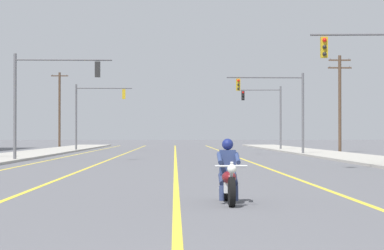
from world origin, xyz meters
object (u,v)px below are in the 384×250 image
(motorcycle_with_rider, at_px, (228,177))
(traffic_signal_mid_right, at_px, (280,100))
(traffic_signal_far_right, at_px, (268,108))
(utility_pole_left_far, at_px, (60,108))
(traffic_signal_near_right, at_px, (376,76))
(traffic_signal_near_left, at_px, (44,89))
(traffic_signal_mid_left, at_px, (93,107))
(utility_pole_right_far, at_px, (340,100))

(motorcycle_with_rider, bearing_deg, traffic_signal_mid_right, 80.06)
(traffic_signal_far_right, height_order, utility_pole_left_far, utility_pole_left_far)
(motorcycle_with_rider, height_order, traffic_signal_near_right, traffic_signal_near_right)
(traffic_signal_near_left, height_order, traffic_signal_mid_left, same)
(traffic_signal_mid_left, bearing_deg, utility_pole_right_far, -16.80)
(traffic_signal_mid_left, bearing_deg, traffic_signal_mid_right, -39.93)
(traffic_signal_mid_right, bearing_deg, utility_pole_right_far, 47.49)
(traffic_signal_mid_right, xyz_separation_m, traffic_signal_far_right, (1.02, 15.37, -0.09))
(traffic_signal_far_right, bearing_deg, traffic_signal_mid_left, -172.09)
(traffic_signal_mid_left, bearing_deg, motorcycle_with_rider, -80.29)
(motorcycle_with_rider, relative_size, utility_pole_right_far, 0.27)
(traffic_signal_near_left, relative_size, traffic_signal_mid_left, 1.00)
(traffic_signal_far_right, relative_size, utility_pole_left_far, 0.71)
(motorcycle_with_rider, xyz_separation_m, utility_pole_left_far, (-14.59, 68.80, 3.98))
(motorcycle_with_rider, relative_size, traffic_signal_mid_right, 0.35)
(motorcycle_with_rider, xyz_separation_m, traffic_signal_near_right, (7.44, 14.70, 3.46))
(motorcycle_with_rider, relative_size, traffic_signal_near_right, 0.35)
(motorcycle_with_rider, distance_m, utility_pole_right_far, 47.07)
(motorcycle_with_rider, bearing_deg, traffic_signal_far_right, 81.79)
(traffic_signal_near_right, bearing_deg, traffic_signal_mid_left, 113.77)
(traffic_signal_mid_right, bearing_deg, traffic_signal_near_right, -88.38)
(traffic_signal_near_left, distance_m, traffic_signal_mid_right, 20.13)
(motorcycle_with_rider, relative_size, traffic_signal_near_left, 0.35)
(traffic_signal_mid_right, relative_size, traffic_signal_far_right, 1.00)
(motorcycle_with_rider, xyz_separation_m, traffic_signal_near_left, (-8.74, 25.77, 3.56))
(traffic_signal_far_right, distance_m, utility_pole_right_far, 10.14)
(traffic_signal_mid_left, height_order, traffic_signal_far_right, same)
(traffic_signal_near_left, relative_size, utility_pole_left_far, 0.71)
(traffic_signal_near_right, xyz_separation_m, utility_pole_right_far, (5.32, 30.44, 0.40))
(traffic_signal_mid_left, bearing_deg, traffic_signal_far_right, 7.91)
(traffic_signal_mid_left, bearing_deg, traffic_signal_near_left, -89.78)
(traffic_signal_mid_right, xyz_separation_m, traffic_signal_mid_left, (-15.60, 13.06, -0.04))
(motorcycle_with_rider, height_order, utility_pole_right_far, utility_pole_right_far)
(traffic_signal_mid_right, xyz_separation_m, utility_pole_left_far, (-21.36, 30.19, 0.41))
(traffic_signal_near_left, relative_size, traffic_signal_mid_right, 1.00)
(traffic_signal_mid_right, relative_size, utility_pole_left_far, 0.71)
(traffic_signal_near_left, distance_m, traffic_signal_far_right, 32.69)
(traffic_signal_near_left, bearing_deg, utility_pole_right_far, 42.01)
(traffic_signal_near_left, xyz_separation_m, traffic_signal_mid_left, (-0.10, 25.89, -0.02))
(traffic_signal_near_left, bearing_deg, traffic_signal_far_right, 59.63)
(motorcycle_with_rider, height_order, traffic_signal_mid_left, traffic_signal_mid_left)
(motorcycle_with_rider, height_order, utility_pole_left_far, utility_pole_left_far)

